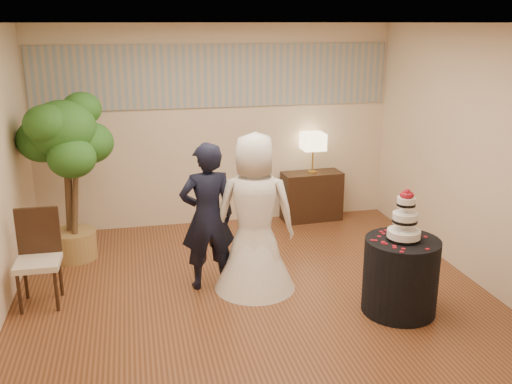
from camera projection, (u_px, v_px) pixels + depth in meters
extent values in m
cube|color=brown|center=(255.00, 298.00, 6.04)|extent=(5.00, 5.00, 0.00)
cube|color=white|center=(255.00, 23.00, 5.24)|extent=(5.00, 5.00, 0.00)
cube|color=beige|center=(217.00, 127.00, 7.98)|extent=(5.00, 0.06, 2.80)
cube|color=beige|center=(347.00, 275.00, 3.30)|extent=(5.00, 0.06, 2.80)
cube|color=beige|center=(481.00, 158.00, 6.16)|extent=(0.06, 5.00, 2.80)
cube|color=#999A92|center=(216.00, 76.00, 7.76)|extent=(4.90, 0.02, 0.85)
imported|color=black|center=(207.00, 217.00, 6.09)|extent=(0.62, 0.44, 1.62)
imported|color=white|center=(255.00, 213.00, 6.04)|extent=(1.07, 1.07, 1.73)
cylinder|color=black|center=(400.00, 276.00, 5.67)|extent=(0.84, 0.84, 0.77)
cube|color=black|center=(312.00, 196.00, 8.35)|extent=(0.88, 0.43, 0.71)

